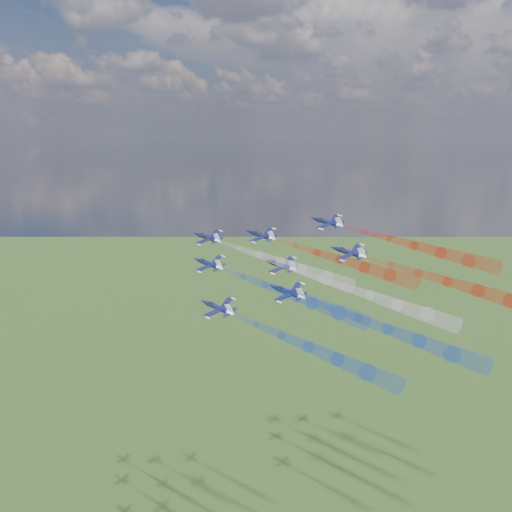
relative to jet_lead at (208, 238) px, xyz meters
The scene contains 16 objects.
jet_lead is the anchor object (origin of this frame).
trail_lead 28.09m from the jet_lead, 12.88° to the right, with size 3.99×45.60×3.99m, color white, non-canonical shape.
jet_inner_left 15.71m from the jet_lead, 55.83° to the right, with size 9.59×11.98×3.20m, color black, non-canonical shape.
trail_inner_left 41.00m from the jet_lead, 27.59° to the right, with size 3.99×45.60×3.99m, color blue, non-canonical shape.
jet_inner_right 15.93m from the jet_lead, 26.54° to the left, with size 9.59×11.98×3.20m, color black, non-canonical shape.
trail_inner_right 41.50m from the jet_lead, ahead, with size 3.99×45.60×3.99m, color red, non-canonical shape.
jet_outer_left 36.36m from the jet_lead, 52.80° to the right, with size 9.59×11.98×3.20m, color black, non-canonical shape.
trail_outer_left 60.54m from the jet_lead, 35.00° to the right, with size 3.99×45.60×3.99m, color blue, non-canonical shape.
jet_center_third 27.88m from the jet_lead, 11.06° to the right, with size 9.59×11.98×3.20m, color black, non-canonical shape.
trail_center_third 55.96m from the jet_lead, 11.98° to the right, with size 3.99×45.60×3.99m, color white, non-canonical shape.
jet_outer_right 35.64m from the jet_lead, 25.77° to the left, with size 9.59×11.98×3.20m, color black, non-canonical shape.
trail_outer_right 59.66m from the jet_lead, ahead, with size 3.99×45.60×3.99m, color red, non-canonical shape.
jet_rear_left 40.85m from the jet_lead, 27.39° to the right, with size 9.59×11.98×3.20m, color black, non-canonical shape.
trail_rear_left 68.38m from the jet_lead, 21.44° to the right, with size 3.99×45.60×3.99m, color blue, non-canonical shape.
jet_rear_right 43.57m from the jet_lead, ahead, with size 9.59×11.98×3.20m, color black, non-canonical shape.
trail_rear_right 70.93m from the jet_lead, ahead, with size 3.99×45.60×3.99m, color red, non-canonical shape.
Camera 1 is at (62.33, -144.13, 158.07)m, focal length 43.60 mm.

